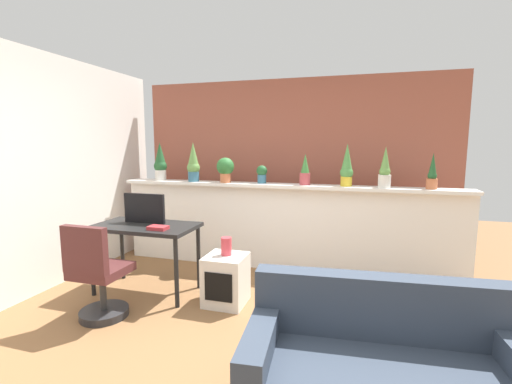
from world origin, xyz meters
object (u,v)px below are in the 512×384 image
(vase_on_shelf, at_px, (226,246))
(book_on_desk, at_px, (158,228))
(potted_plant_0, at_px, (160,162))
(side_cube_shelf, at_px, (226,280))
(potted_plant_3, at_px, (262,174))
(potted_plant_7, at_px, (432,174))
(potted_plant_6, at_px, (385,170))
(desk, at_px, (145,232))
(potted_plant_2, at_px, (225,168))
(couch, at_px, (383,379))
(potted_plant_4, at_px, (305,171))
(potted_plant_5, at_px, (347,167))
(potted_plant_1, at_px, (193,163))
(office_chair, at_px, (98,279))
(tv_monitor, at_px, (144,208))

(vase_on_shelf, xyz_separation_m, book_on_desk, (-0.68, -0.15, 0.18))
(potted_plant_0, bearing_deg, side_cube_shelf, -39.07)
(potted_plant_3, xyz_separation_m, potted_plant_7, (1.98, -0.04, 0.04))
(potted_plant_6, distance_m, desk, 2.76)
(potted_plant_2, distance_m, couch, 3.12)
(potted_plant_2, bearing_deg, potted_plant_7, 0.59)
(potted_plant_6, bearing_deg, potted_plant_3, 177.75)
(potted_plant_4, xyz_separation_m, potted_plant_5, (0.49, 0.01, 0.06))
(potted_plant_4, relative_size, desk, 0.35)
(potted_plant_1, bearing_deg, vase_on_shelf, -50.68)
(potted_plant_0, relative_size, potted_plant_7, 1.28)
(potted_plant_5, xyz_separation_m, office_chair, (-2.11, -1.77, -0.95))
(potted_plant_2, xyz_separation_m, potted_plant_6, (1.95, 0.01, 0.02))
(potted_plant_5, relative_size, side_cube_shelf, 1.01)
(potted_plant_2, bearing_deg, book_on_desk, -102.56)
(potted_plant_0, relative_size, potted_plant_6, 1.10)
(potted_plant_0, relative_size, tv_monitor, 1.07)
(potted_plant_1, relative_size, desk, 0.47)
(potted_plant_0, height_order, tv_monitor, potted_plant_0)
(potted_plant_1, height_order, office_chair, potted_plant_1)
(potted_plant_2, bearing_deg, tv_monitor, -120.49)
(desk, distance_m, side_cube_shelf, 1.02)
(potted_plant_3, xyz_separation_m, office_chair, (-1.06, -1.79, -0.85))
(potted_plant_1, distance_m, office_chair, 1.99)
(vase_on_shelf, bearing_deg, couch, -40.98)
(office_chair, bearing_deg, desk, 84.32)
(potted_plant_6, bearing_deg, vase_on_shelf, -145.30)
(vase_on_shelf, relative_size, book_on_desk, 0.93)
(tv_monitor, bearing_deg, potted_plant_0, 111.76)
(book_on_desk, bearing_deg, potted_plant_1, 98.87)
(potted_plant_6, bearing_deg, potted_plant_2, -179.84)
(potted_plant_5, relative_size, vase_on_shelf, 2.77)
(potted_plant_3, height_order, tv_monitor, potted_plant_3)
(potted_plant_7, distance_m, book_on_desk, 3.03)
(desk, height_order, office_chair, office_chair)
(potted_plant_0, distance_m, potted_plant_1, 0.52)
(potted_plant_1, xyz_separation_m, side_cube_shelf, (0.87, -1.09, -1.11))
(potted_plant_2, bearing_deg, potted_plant_3, 7.65)
(potted_plant_1, bearing_deg, potted_plant_3, 3.62)
(desk, bearing_deg, potted_plant_3, 48.36)
(potted_plant_0, distance_m, potted_plant_6, 2.93)
(potted_plant_5, distance_m, potted_plant_6, 0.43)
(potted_plant_7, xyz_separation_m, side_cube_shelf, (-2.03, -1.11, -1.03))
(potted_plant_6, relative_size, side_cube_shelf, 0.95)
(office_chair, bearing_deg, potted_plant_4, 47.48)
(potted_plant_0, height_order, desk, potted_plant_0)
(desk, relative_size, couch, 0.68)
(potted_plant_7, bearing_deg, potted_plant_6, -177.75)
(desk, bearing_deg, potted_plant_4, 35.16)
(potted_plant_6, bearing_deg, couch, -92.68)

